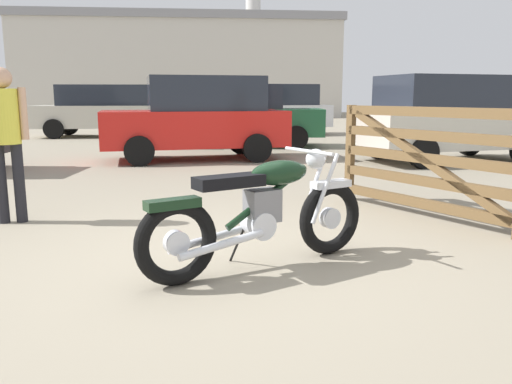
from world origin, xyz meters
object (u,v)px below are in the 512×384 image
object	(u,v)px
timber_gate	(447,158)
red_hatchback_near	(447,118)
pale_sedan_back	(198,117)
white_estate_far	(109,109)
silver_sedan_mid	(246,116)
dark_sedan_left	(276,109)
bystander	(5,129)
vintage_motorcycle	(262,213)

from	to	relation	value
timber_gate	red_hatchback_near	distance (m)	5.67
pale_sedan_back	white_estate_far	distance (m)	7.50
timber_gate	pale_sedan_back	xyz separation A→B (m)	(-2.63, 6.02, 0.21)
pale_sedan_back	red_hatchback_near	size ratio (longest dim) A/B	0.98
silver_sedan_mid	white_estate_far	distance (m)	5.88
silver_sedan_mid	pale_sedan_back	bearing A→B (deg)	74.19
timber_gate	pale_sedan_back	distance (m)	6.58
timber_gate	dark_sedan_left	xyz separation A→B (m)	(0.21, 13.11, 0.21)
bystander	pale_sedan_back	xyz separation A→B (m)	(2.08, 5.52, -0.10)
timber_gate	silver_sedan_mid	size ratio (longest dim) A/B	0.52
pale_sedan_back	silver_sedan_mid	distance (m)	3.18
bystander	white_estate_far	world-z (taller)	white_estate_far
vintage_motorcycle	pale_sedan_back	distance (m)	7.37
pale_sedan_back	silver_sedan_mid	xyz separation A→B (m)	(1.33, 2.88, -0.08)
vintage_motorcycle	red_hatchback_near	bearing A→B (deg)	27.83
bystander	silver_sedan_mid	distance (m)	9.07
timber_gate	red_hatchback_near	size ratio (longest dim) A/B	0.56
red_hatchback_near	white_estate_far	bearing A→B (deg)	125.71
pale_sedan_back	white_estate_far	xyz separation A→B (m)	(-2.96, 6.89, 0.02)
silver_sedan_mid	white_estate_far	bearing A→B (deg)	-34.00
vintage_motorcycle	bystander	xyz separation A→B (m)	(-2.51, 1.82, 0.57)
vintage_motorcycle	bystander	size ratio (longest dim) A/B	1.16
silver_sedan_mid	dark_sedan_left	distance (m)	4.47
silver_sedan_mid	red_hatchback_near	size ratio (longest dim) A/B	1.07
red_hatchback_near	timber_gate	bearing A→B (deg)	-127.22
vintage_motorcycle	silver_sedan_mid	xyz separation A→B (m)	(0.90, 10.22, 0.38)
bystander	dark_sedan_left	size ratio (longest dim) A/B	0.41
vintage_motorcycle	dark_sedan_left	world-z (taller)	dark_sedan_left
bystander	timber_gate	bearing A→B (deg)	-104.83
vintage_motorcycle	bystander	bearing A→B (deg)	118.68
bystander	white_estate_far	xyz separation A→B (m)	(-0.88, 12.41, -0.08)
silver_sedan_mid	red_hatchback_near	xyz separation A→B (m)	(3.86, -3.85, 0.08)
white_estate_far	dark_sedan_left	bearing A→B (deg)	-176.08
timber_gate	bystander	xyz separation A→B (m)	(-4.71, 0.51, 0.32)
pale_sedan_back	dark_sedan_left	world-z (taller)	same
pale_sedan_back	red_hatchback_near	world-z (taller)	same
bystander	dark_sedan_left	distance (m)	13.53
vintage_motorcycle	white_estate_far	world-z (taller)	white_estate_far
pale_sedan_back	white_estate_far	world-z (taller)	pale_sedan_back
silver_sedan_mid	red_hatchback_near	world-z (taller)	red_hatchback_near
dark_sedan_left	white_estate_far	bearing A→B (deg)	-4.80
vintage_motorcycle	white_estate_far	distance (m)	14.64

